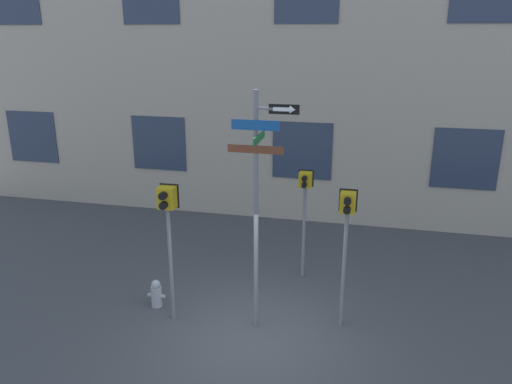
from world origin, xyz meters
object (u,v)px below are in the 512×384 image
pedestrian_signal_right (347,223)px  pedestrian_signal_left (168,215)px  fire_hydrant (156,294)px  pedestrian_signal_across (305,196)px  street_sign_pole (259,194)px

pedestrian_signal_right → pedestrian_signal_left: bearing=-171.1°
pedestrian_signal_right → fire_hydrant: (-4.07, -0.17, -1.99)m
pedestrian_signal_left → pedestrian_signal_across: pedestrian_signal_left is taller
fire_hydrant → pedestrian_signal_right: bearing=2.3°
street_sign_pole → pedestrian_signal_across: 2.64m
pedestrian_signal_right → street_sign_pole: bearing=-165.3°
street_sign_pole → pedestrian_signal_right: size_ratio=1.65×
pedestrian_signal_left → fire_hydrant: size_ratio=4.62×
street_sign_pole → pedestrian_signal_across: (0.58, 2.44, -0.80)m
pedestrian_signal_across → pedestrian_signal_left: bearing=-133.6°
fire_hydrant → pedestrian_signal_left: bearing=-34.9°
street_sign_pole → pedestrian_signal_across: size_ratio=1.78×
street_sign_pole → pedestrian_signal_right: street_sign_pole is taller
fire_hydrant → pedestrian_signal_across: bearing=36.1°
pedestrian_signal_across → pedestrian_signal_right: bearing=-61.5°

